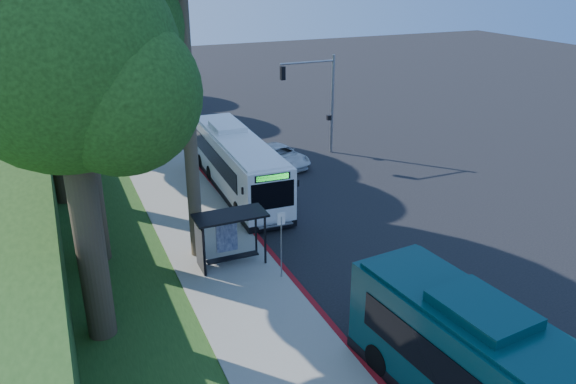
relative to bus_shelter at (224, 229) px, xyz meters
name	(u,v)px	position (x,y,z in m)	size (l,w,h in m)	color
ground	(337,215)	(7.26, 2.86, -1.81)	(140.00, 140.00, 0.00)	black
sidewalk	(208,238)	(-0.04, 2.86, -1.75)	(4.50, 70.00, 0.12)	gray
red_curb	(281,265)	(2.26, -1.14, -1.74)	(0.25, 30.00, 0.13)	maroon
grass_verge	(80,219)	(-5.74, 7.86, -1.78)	(8.00, 70.00, 0.06)	#234719
bus_shelter	(224,229)	(0.00, 0.00, 0.00)	(3.20, 1.51, 2.55)	black
stop_sign_pole	(281,236)	(1.86, -2.14, 0.28)	(0.35, 0.06, 3.17)	gray
traffic_signal_pole	(320,93)	(11.04, 12.86, 2.62)	(4.10, 0.30, 7.00)	gray
tree_0	(66,7)	(-5.14, 2.84, 9.40)	(8.40, 8.00, 15.70)	#382B1E
tree_2	(61,2)	(-4.64, 18.84, 8.67)	(8.82, 8.40, 15.12)	#382B1E
tree_4	(59,0)	(-4.14, 34.84, 7.92)	(8.40, 8.00, 14.14)	#382B1E
tree_5	(67,4)	(-3.16, 42.84, 7.16)	(7.35, 7.00, 12.86)	#382B1E
tree_6	(67,71)	(-5.65, -3.16, 7.90)	(7.56, 7.20, 13.74)	#382B1E
white_bus	(237,162)	(3.46, 8.49, -0.02)	(3.04, 12.35, 3.66)	white
pickup	(281,156)	(7.59, 11.69, -1.14)	(2.21, 4.79, 1.33)	silver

